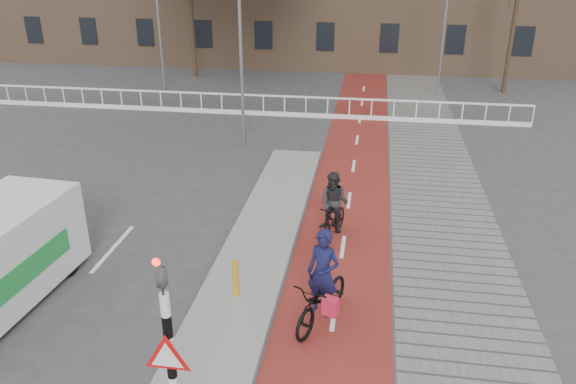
# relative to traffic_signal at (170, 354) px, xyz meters

# --- Properties ---
(ground) EXTENTS (120.00, 120.00, 0.00)m
(ground) POSITION_rel_traffic_signal_xyz_m (0.60, 2.02, -1.99)
(ground) COLOR #38383A
(ground) RESTS_ON ground
(bike_lane) EXTENTS (2.50, 60.00, 0.01)m
(bike_lane) POSITION_rel_traffic_signal_xyz_m (2.10, 12.02, -1.98)
(bike_lane) COLOR maroon
(bike_lane) RESTS_ON ground
(sidewalk) EXTENTS (3.00, 60.00, 0.01)m
(sidewalk) POSITION_rel_traffic_signal_xyz_m (4.90, 12.02, -1.98)
(sidewalk) COLOR slate
(sidewalk) RESTS_ON ground
(curb_island) EXTENTS (1.80, 16.00, 0.12)m
(curb_island) POSITION_rel_traffic_signal_xyz_m (-0.10, 6.02, -1.93)
(curb_island) COLOR gray
(curb_island) RESTS_ON ground
(traffic_signal) EXTENTS (0.80, 0.80, 3.68)m
(traffic_signal) POSITION_rel_traffic_signal_xyz_m (0.00, 0.00, 0.00)
(traffic_signal) COLOR black
(traffic_signal) RESTS_ON curb_island
(bollard) EXTENTS (0.12, 0.12, 0.87)m
(bollard) POSITION_rel_traffic_signal_xyz_m (-0.13, 4.27, -1.43)
(bollard) COLOR #CB900B
(bollard) RESTS_ON curb_island
(cyclist_near) EXTENTS (1.47, 2.23, 2.17)m
(cyclist_near) POSITION_rel_traffic_signal_xyz_m (1.86, 3.72, -1.25)
(cyclist_near) COLOR black
(cyclist_near) RESTS_ON bike_lane
(cyclist_far) EXTENTS (0.95, 1.83, 1.90)m
(cyclist_far) POSITION_rel_traffic_signal_xyz_m (1.79, 7.47, -1.19)
(cyclist_far) COLOR black
(cyclist_far) RESTS_ON bike_lane
(railing) EXTENTS (28.00, 0.10, 0.99)m
(railing) POSITION_rel_traffic_signal_xyz_m (-4.40, 19.02, -1.68)
(railing) COLOR silver
(railing) RESTS_ON ground
(tree_mid) EXTENTS (0.26, 0.26, 7.87)m
(tree_mid) POSITION_rel_traffic_signal_xyz_m (-8.15, 26.77, 1.94)
(tree_mid) COLOR black
(tree_mid) RESTS_ON ground
(tree_right) EXTENTS (0.22, 0.22, 6.81)m
(tree_right) POSITION_rel_traffic_signal_xyz_m (9.58, 25.36, 1.41)
(tree_right) COLOR black
(tree_right) RESTS_ON ground
(streetlight_near) EXTENTS (0.12, 0.12, 8.26)m
(streetlight_near) POSITION_rel_traffic_signal_xyz_m (-2.32, 14.58, 2.14)
(streetlight_near) COLOR slate
(streetlight_near) RESTS_ON ground
(streetlight_left) EXTENTS (0.12, 0.12, 7.98)m
(streetlight_left) POSITION_rel_traffic_signal_xyz_m (-8.64, 22.82, 2.00)
(streetlight_left) COLOR slate
(streetlight_left) RESTS_ON ground
(streetlight_right) EXTENTS (0.12, 0.12, 7.64)m
(streetlight_right) POSITION_rel_traffic_signal_xyz_m (6.00, 24.30, 1.83)
(streetlight_right) COLOR slate
(streetlight_right) RESTS_ON ground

